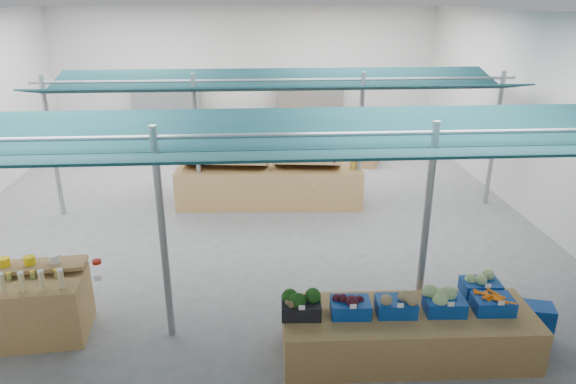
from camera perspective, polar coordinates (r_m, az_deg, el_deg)
name	(u,v)px	position (r m, az deg, el deg)	size (l,w,h in m)	color
floor	(246,218)	(11.08, -4.67, -2.89)	(13.00, 13.00, 0.00)	slate
hall	(243,83)	(11.72, -4.98, 11.93)	(13.00, 13.00, 13.00)	silver
pole_grid	(286,161)	(8.81, -0.25, 3.46)	(10.00, 4.60, 3.00)	gray
awnings	(286,105)	(8.57, -0.25, 9.65)	(9.50, 7.08, 0.30)	#0A292C
back_shelving_left	(167,114)	(16.73, -13.25, 8.40)	(2.00, 0.50, 2.00)	#B23F33
back_shelving_right	(310,112)	(16.60, 2.44, 8.84)	(2.00, 0.50, 2.00)	#B23F33
bottle_shelf	(12,306)	(8.15, -28.31, -11.13)	(2.03, 1.32, 1.15)	#986B42
veg_counter	(407,333)	(7.15, 13.09, -15.04)	(3.25, 1.08, 0.63)	#986B42
fruit_counter	(269,186)	(11.61, -2.07, 0.66)	(4.13, 0.98, 0.88)	#986B42
far_counter	(295,142)	(15.18, 0.75, 5.55)	(4.93, 0.99, 0.89)	#986B42
crate_stack	(534,323)	(7.98, 25.62, -12.98)	(0.46, 0.32, 0.55)	navy
vendor_left	(218,157)	(12.56, -7.75, 3.90)	(0.60, 0.40, 1.65)	#165193
vendor_right	(292,155)	(12.56, 0.48, 4.09)	(0.80, 0.63, 1.65)	#A12413
crate_broccoli	(301,305)	(6.66, 1.47, -12.41)	(0.52, 0.41, 0.35)	black
crate_beets	(351,305)	(6.74, 6.96, -12.39)	(0.52, 0.41, 0.29)	navy
crate_celeriac	(396,303)	(6.85, 11.92, -12.03)	(0.52, 0.41, 0.31)	navy
crate_cabbage	(445,301)	(7.02, 17.04, -11.55)	(0.52, 0.41, 0.35)	navy
crate_carrots	(493,303)	(7.27, 21.80, -11.43)	(0.52, 0.41, 0.29)	navy
sparrow	(290,304)	(6.51, 0.24, -12.33)	(0.12, 0.09, 0.11)	brown
pole_ribbon	(97,263)	(7.45, -20.48, -7.45)	(0.12, 0.12, 0.28)	#B8170C
apple_heap_yellow	(224,162)	(11.40, -7.08, 3.35)	(1.97, 0.93, 0.27)	#997247
apple_heap_red	(307,162)	(11.33, 2.11, 3.38)	(1.57, 0.88, 0.27)	#997247
pineapple	(354,161)	(11.41, 7.30, 3.44)	(0.14, 0.14, 0.39)	#8C6019
crate_extra	(481,285)	(7.57, 20.64, -9.61)	(0.52, 0.41, 0.32)	navy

